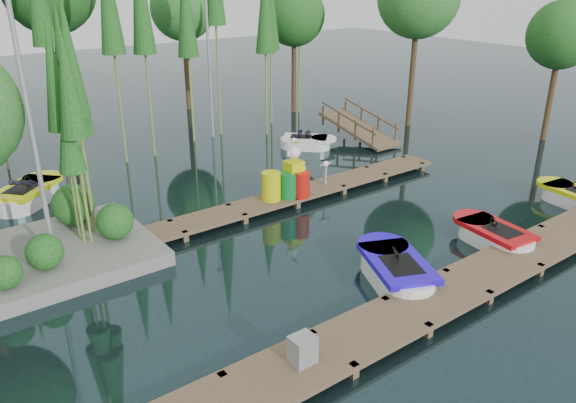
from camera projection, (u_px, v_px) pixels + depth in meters
ground_plane at (284, 247)px, 15.73m from camera, size 90.00×90.00×0.00m
near_dock at (406, 313)px, 12.32m from camera, size 18.00×1.50×0.50m
far_dock at (263, 204)px, 18.04m from camera, size 15.00×1.20×0.50m
tree_screen at (63, 2)px, 20.08m from camera, size 34.42×18.53×10.31m
lamp_island at (27, 108)px, 12.90m from camera, size 0.30×0.30×7.25m
lamp_rear at (208, 42)px, 24.43m from camera, size 0.30×0.30×7.25m
ramp at (359, 128)px, 25.29m from camera, size 1.50×3.94×1.49m
boat_blue at (396, 271)px, 13.93m from camera, size 2.38×3.21×0.99m
boat_red at (494, 236)px, 15.80m from camera, size 1.46×2.70×0.87m
boat_yellow_near at (575, 198)px, 18.46m from camera, size 1.43×2.70×0.87m
boat_yellow_far at (28, 194)px, 18.59m from camera, size 3.01×2.94×1.46m
boat_white_far at (306, 142)px, 24.31m from camera, size 2.50×2.49×1.15m
utility_cabinet at (303, 350)px, 10.58m from camera, size 0.47×0.40×0.57m
yellow_barrel at (271, 186)px, 18.02m from camera, size 0.62×0.62×0.93m
drum_cluster at (295, 179)px, 18.34m from camera, size 1.13×1.03×1.95m
seagull_post at (326, 169)px, 19.24m from camera, size 0.53×0.29×0.85m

